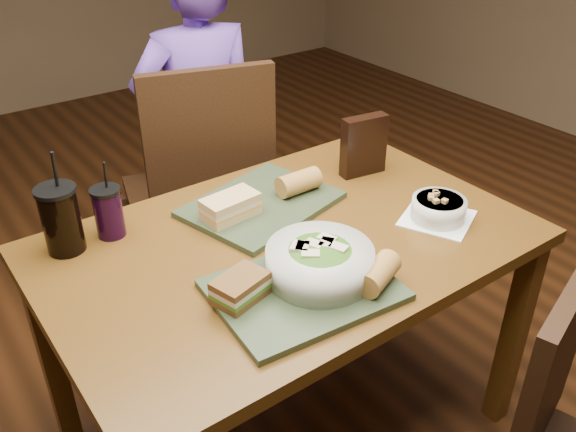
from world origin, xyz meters
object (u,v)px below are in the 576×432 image
object	(u,v)px
cup_cola	(61,219)
soup_bowl	(438,208)
tray_far	(261,204)
baguette_far	(299,182)
dining_table	(288,265)
sandwich_far	(230,207)
sandwich_near	(240,288)
salad_bowl	(320,260)
baguette_near	(378,274)
tray_near	(304,290)
diner	(201,133)
chair_far	(199,185)
chip_bag	(364,146)
cup_berry	(108,212)

from	to	relation	value
cup_cola	soup_bowl	bearing A→B (deg)	-27.41
tray_far	soup_bowl	size ratio (longest dim) A/B	1.69
baguette_far	dining_table	bearing A→B (deg)	-134.08
sandwich_far	sandwich_near	bearing A→B (deg)	-118.06
salad_bowl	sandwich_near	bearing A→B (deg)	169.24
sandwich_near	sandwich_far	xyz separation A→B (m)	(0.17, 0.33, 0.00)
salad_bowl	sandwich_far	bearing A→B (deg)	94.18
soup_bowl	baguette_near	distance (m)	0.39
dining_table	soup_bowl	world-z (taller)	soup_bowl
tray_near	baguette_far	world-z (taller)	baguette_far
diner	salad_bowl	world-z (taller)	diner
chair_far	sandwich_near	distance (m)	0.95
tray_near	diner	bearing A→B (deg)	73.43
salad_bowl	sandwich_far	xyz separation A→B (m)	(-0.03, 0.36, -0.01)
dining_table	tray_far	size ratio (longest dim) A/B	3.10
tray_far	cup_cola	world-z (taller)	cup_cola
baguette_far	cup_cola	bearing A→B (deg)	168.51
diner	tray_far	bearing A→B (deg)	85.01
chip_bag	diner	bearing A→B (deg)	115.99
cup_berry	baguette_far	bearing A→B (deg)	-13.94
sandwich_near	sandwich_far	world-z (taller)	sandwich_far
dining_table	tray_far	bearing A→B (deg)	78.76
salad_bowl	tray_far	bearing A→B (deg)	76.89
diner	sandwich_near	bearing A→B (deg)	75.09
baguette_far	chair_far	bearing A→B (deg)	96.92
baguette_far	cup_cola	xyz separation A→B (m)	(-0.66, 0.13, 0.04)
cup_cola	cup_berry	xyz separation A→B (m)	(0.12, -0.00, -0.02)
dining_table	soup_bowl	distance (m)	0.46
baguette_near	chip_bag	bearing A→B (deg)	51.21
tray_far	salad_bowl	xyz separation A→B (m)	(-0.09, -0.38, 0.05)
cup_cola	chair_far	bearing A→B (deg)	33.20
dining_table	chair_far	size ratio (longest dim) A/B	1.23
baguette_near	tray_near	bearing A→B (deg)	146.84
dining_table	chip_bag	bearing A→B (deg)	22.11
diner	sandwich_near	distance (m)	1.14
tray_near	tray_far	xyz separation A→B (m)	(0.15, 0.40, 0.00)
diner	baguette_far	size ratio (longest dim) A/B	10.53
tray_near	baguette_far	distance (m)	0.47
chair_far	cup_cola	distance (m)	0.76
baguette_near	cup_cola	size ratio (longest dim) A/B	0.45
tray_far	soup_bowl	distance (m)	0.51
diner	sandwich_far	size ratio (longest dim) A/B	8.45
sandwich_near	cup_cola	bearing A→B (deg)	118.24
dining_table	cup_berry	distance (m)	0.51
tray_far	cup_cola	xyz separation A→B (m)	(-0.54, 0.12, 0.08)
tray_far	salad_bowl	size ratio (longest dim) A/B	1.61
chair_far	sandwich_far	xyz separation A→B (m)	(-0.18, -0.53, 0.21)
baguette_near	sandwich_near	bearing A→B (deg)	152.86
tray_far	cup_berry	bearing A→B (deg)	164.37
cup_cola	tray_far	bearing A→B (deg)	-12.26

